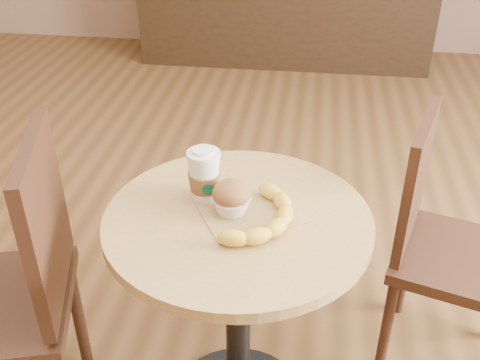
{
  "coord_description": "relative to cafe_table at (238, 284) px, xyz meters",
  "views": [
    {
      "loc": [
        0.25,
        -1.24,
        1.56
      ],
      "look_at": [
        0.09,
        -0.07,
        0.83
      ],
      "focal_mm": 42.0,
      "sensor_mm": 36.0,
      "label": 1
    }
  ],
  "objects": [
    {
      "name": "cafe_table",
      "position": [
        0.0,
        0.0,
        0.0
      ],
      "size": [
        0.67,
        0.67,
        0.75
      ],
      "color": "black",
      "rests_on": "ground"
    },
    {
      "name": "chair_left",
      "position": [
        -0.59,
        -0.11,
        0.0
      ],
      "size": [
        0.52,
        0.52,
        0.96
      ],
      "rotation": [
        0.0,
        0.0,
        -1.28
      ],
      "color": "#361E12",
      "rests_on": "ground"
    },
    {
      "name": "chair_right",
      "position": [
        0.6,
        0.32,
        -0.04
      ],
      "size": [
        0.48,
        0.48,
        0.88
      ],
      "rotation": [
        0.0,
        0.0,
        1.27
      ],
      "color": "#361E12",
      "rests_on": "ground"
    },
    {
      "name": "kraft_bag",
      "position": [
        0.03,
        0.01,
        0.23
      ],
      "size": [
        0.3,
        0.28,
        0.0
      ],
      "primitive_type": "cube",
      "rotation": [
        0.0,
        0.0,
        0.52
      ],
      "color": "#9A7E4A",
      "rests_on": "cafe_table"
    },
    {
      "name": "coffee_cup",
      "position": [
        -0.1,
        0.07,
        0.29
      ],
      "size": [
        0.09,
        0.09,
        0.14
      ],
      "rotation": [
        0.0,
        0.0,
        0.42
      ],
      "color": "silver",
      "rests_on": "cafe_table"
    },
    {
      "name": "muffin",
      "position": [
        -0.02,
        0.01,
        0.27
      ],
      "size": [
        0.1,
        0.1,
        0.09
      ],
      "color": "silver",
      "rests_on": "kraft_bag"
    },
    {
      "name": "banana",
      "position": [
        0.06,
        -0.02,
        0.25
      ],
      "size": [
        0.28,
        0.33,
        0.04
      ],
      "primitive_type": null,
      "rotation": [
        0.0,
        0.0,
        -0.4
      ],
      "color": "gold",
      "rests_on": "kraft_bag"
    }
  ]
}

